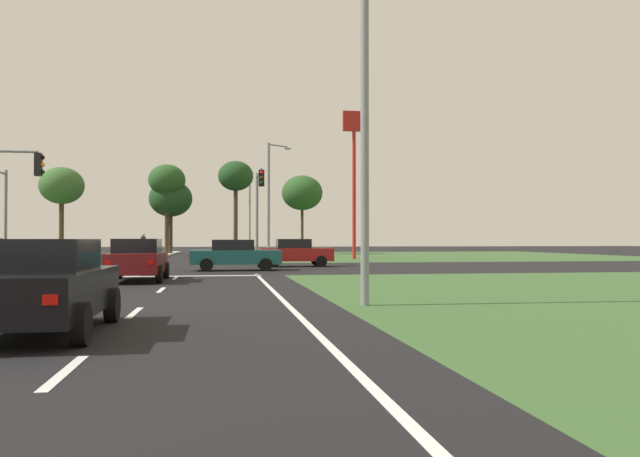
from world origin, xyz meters
TOP-DOWN VIEW (x-y plane):
  - ground_plane at (0.00, 30.00)m, footprint 200.00×200.00m
  - grass_verge_far_right at (25.50, 54.50)m, footprint 35.00×35.00m
  - median_island_far at (0.00, 55.00)m, footprint 1.20×36.00m
  - lane_dash_near at (3.50, 3.69)m, footprint 0.14×2.00m
  - lane_dash_second at (3.50, 9.69)m, footprint 0.14×2.00m
  - lane_dash_third at (3.50, 15.69)m, footprint 0.14×2.00m
  - lane_dash_fourth at (3.50, 21.69)m, footprint 0.14×2.00m
  - edge_line_right at (6.85, 12.00)m, footprint 0.14×24.00m
  - stop_bar_near at (3.80, 23.00)m, footprint 6.40×0.50m
  - crosswalk_bar_fourth at (-2.95, 24.80)m, footprint 0.70×2.80m
  - crosswalk_bar_fifth at (-1.80, 24.80)m, footprint 0.70×2.80m
  - crosswalk_bar_sixth at (-0.65, 24.80)m, footprint 0.70×2.80m
  - crosswalk_bar_seventh at (0.50, 24.80)m, footprint 0.70×2.80m
  - crosswalk_bar_eighth at (1.65, 24.80)m, footprint 0.70×2.80m
  - car_maroon_third at (2.25, 20.15)m, footprint 2.03×4.55m
  - car_black_fourth at (2.36, 6.83)m, footprint 2.07×4.23m
  - car_teal_fifth at (6.01, 27.61)m, footprint 4.48×2.02m
  - car_red_sixth at (9.52, 31.69)m, footprint 4.17×2.01m
  - traffic_signal_far_right at (7.60, 34.87)m, footprint 0.32×4.89m
  - street_lamp_near at (8.47, 10.29)m, footprint 2.18×1.04m
  - street_lamp_third at (8.78, 40.41)m, footprint 1.84×1.32m
  - street_lamp_fourth at (8.41, 69.09)m, footprint 2.31×0.28m
  - pedestrian_at_median at (-0.03, 41.03)m, footprint 0.34×0.34m
  - fastfood_pole_sign at (15.73, 44.71)m, footprint 1.80×0.40m
  - treeline_second at (-10.67, 63.04)m, footprint 4.42×4.42m
  - treeline_third at (-0.14, 61.74)m, footprint 3.73×3.73m
  - treeline_fourth at (0.16, 62.83)m, footprint 4.44×4.44m
  - treeline_fifth at (6.77, 59.31)m, footprint 3.52×3.52m
  - treeline_sixth at (13.86, 62.31)m, footprint 4.36×4.36m

SIDE VIEW (x-z plane):
  - ground_plane at x=0.00m, z-range 0.00..0.00m
  - grass_verge_far_right at x=25.50m, z-range 0.00..0.01m
  - lane_dash_near at x=3.50m, z-range 0.00..0.01m
  - lane_dash_second at x=3.50m, z-range 0.00..0.01m
  - lane_dash_third at x=3.50m, z-range 0.00..0.01m
  - lane_dash_fourth at x=3.50m, z-range 0.00..0.01m
  - edge_line_right at x=6.85m, z-range 0.00..0.01m
  - stop_bar_near at x=3.80m, z-range 0.00..0.01m
  - crosswalk_bar_fourth at x=-2.95m, z-range 0.00..0.01m
  - crosswalk_bar_fifth at x=-1.80m, z-range 0.00..0.01m
  - crosswalk_bar_sixth at x=-0.65m, z-range 0.00..0.01m
  - crosswalk_bar_seventh at x=0.50m, z-range 0.00..0.01m
  - crosswalk_bar_eighth at x=1.65m, z-range 0.00..0.01m
  - median_island_far at x=0.00m, z-range 0.00..0.14m
  - car_teal_fifth at x=6.01m, z-range 0.02..1.55m
  - car_black_fourth at x=2.36m, z-range 0.02..1.57m
  - car_red_sixth at x=9.52m, z-range 0.01..1.59m
  - car_maroon_third at x=2.25m, z-range 0.02..1.59m
  - pedestrian_at_median at x=-0.03m, z-range 0.34..2.19m
  - traffic_signal_far_right at x=7.60m, z-range 1.11..6.95m
  - street_lamp_fourth at x=8.41m, z-range 0.52..8.55m
  - street_lamp_third at x=8.78m, z-range 0.52..8.89m
  - treeline_fourth at x=0.16m, z-range 1.92..9.61m
  - street_lamp_near at x=8.47m, z-range 0.55..11.48m
  - treeline_sixth at x=13.86m, z-range 2.30..10.66m
  - treeline_second at x=-10.67m, z-range 2.50..11.40m
  - treeline_third at x=-0.14m, z-range 2.92..12.13m
  - treeline_fifth at x=6.77m, z-range 3.07..12.46m
  - fastfood_pole_sign at x=15.73m, z-range 2.68..14.41m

